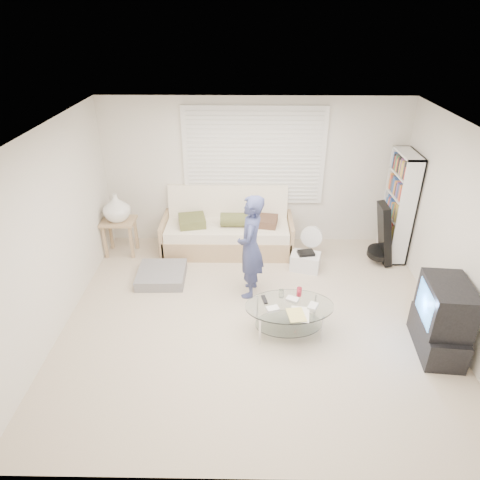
{
  "coord_description": "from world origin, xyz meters",
  "views": [
    {
      "loc": [
        -0.12,
        -4.57,
        3.68
      ],
      "look_at": [
        -0.2,
        0.3,
        1.03
      ],
      "focal_mm": 32.0,
      "sensor_mm": 36.0,
      "label": 1
    }
  ],
  "objects_px": {
    "bookshelf": "(399,206)",
    "tv_unit": "(442,319)",
    "coffee_table": "(289,310)",
    "futon_sofa": "(228,231)"
  },
  "relations": [
    {
      "from": "bookshelf",
      "to": "tv_unit",
      "type": "distance_m",
      "value": 2.33
    },
    {
      "from": "bookshelf",
      "to": "coffee_table",
      "type": "bearing_deg",
      "value": -133.35
    },
    {
      "from": "coffee_table",
      "to": "bookshelf",
      "type": "bearing_deg",
      "value": 46.65
    },
    {
      "from": "bookshelf",
      "to": "coffee_table",
      "type": "xyz_separation_m",
      "value": [
        -1.89,
        -2.0,
        -0.55
      ]
    },
    {
      "from": "futon_sofa",
      "to": "coffee_table",
      "type": "height_order",
      "value": "futon_sofa"
    },
    {
      "from": "futon_sofa",
      "to": "tv_unit",
      "type": "relative_size",
      "value": 2.32
    },
    {
      "from": "tv_unit",
      "to": "coffee_table",
      "type": "distance_m",
      "value": 1.79
    },
    {
      "from": "coffee_table",
      "to": "tv_unit",
      "type": "bearing_deg",
      "value": -9.31
    },
    {
      "from": "futon_sofa",
      "to": "tv_unit",
      "type": "distance_m",
      "value": 3.58
    },
    {
      "from": "futon_sofa",
      "to": "coffee_table",
      "type": "distance_m",
      "value": 2.31
    }
  ]
}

